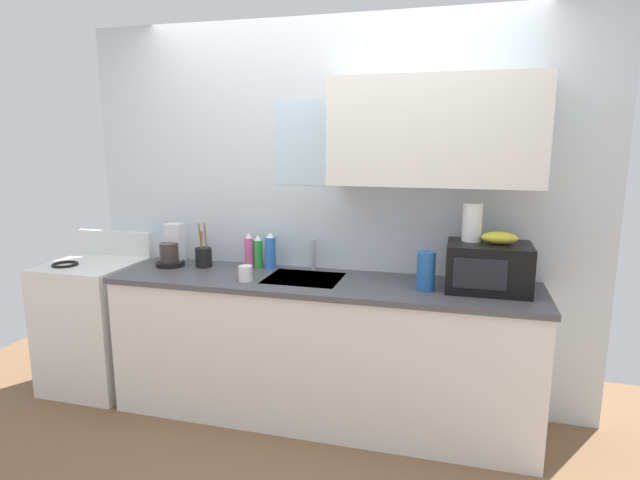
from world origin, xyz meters
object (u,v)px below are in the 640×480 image
(paper_towel_roll, at_px, (472,222))
(dish_soap_bottle_pink, at_px, (249,251))
(banana_bunch, at_px, (500,238))
(coffee_maker, at_px, (172,250))
(dish_soap_bottle_blue, at_px, (271,252))
(mug_white, at_px, (245,273))
(cereal_canister, at_px, (426,271))
(microwave, at_px, (488,267))
(dish_soap_bottle_green, at_px, (258,252))
(stove_range, at_px, (96,324))
(utensil_crock, at_px, (204,256))

(paper_towel_roll, height_order, dish_soap_bottle_pink, paper_towel_roll)
(banana_bunch, distance_m, coffee_maker, 2.11)
(dish_soap_bottle_blue, bearing_deg, mug_white, -96.99)
(dish_soap_bottle_pink, xyz_separation_m, cereal_canister, (1.18, -0.24, 0.00))
(dish_soap_bottle_pink, distance_m, mug_white, 0.35)
(microwave, bearing_deg, coffee_maker, 178.33)
(dish_soap_bottle_green, xyz_separation_m, cereal_canister, (1.13, -0.26, 0.01))
(stove_range, xyz_separation_m, dish_soap_bottle_blue, (1.27, 0.18, 0.56))
(paper_towel_roll, bearing_deg, dish_soap_bottle_pink, 176.48)
(paper_towel_roll, relative_size, utensil_crock, 0.74)
(microwave, relative_size, dish_soap_bottle_green, 2.10)
(mug_white, bearing_deg, utensil_crock, 147.98)
(paper_towel_roll, bearing_deg, coffee_maker, 179.76)
(stove_range, bearing_deg, mug_white, -6.68)
(microwave, relative_size, banana_bunch, 2.30)
(utensil_crock, bearing_deg, dish_soap_bottle_pink, 12.65)
(dish_soap_bottle_pink, height_order, cereal_canister, dish_soap_bottle_pink)
(stove_range, bearing_deg, cereal_canister, -1.34)
(mug_white, bearing_deg, dish_soap_bottle_green, 99.52)
(banana_bunch, distance_m, dish_soap_bottle_blue, 1.44)
(cereal_canister, bearing_deg, mug_white, -175.18)
(banana_bunch, xyz_separation_m, utensil_crock, (-1.87, 0.07, -0.23))
(stove_range, xyz_separation_m, mug_white, (1.23, -0.14, 0.49))
(coffee_maker, height_order, cereal_canister, coffee_maker)
(coffee_maker, bearing_deg, utensil_crock, 2.87)
(dish_soap_bottle_green, xyz_separation_m, utensil_crock, (-0.36, -0.09, -0.03))
(coffee_maker, relative_size, dish_soap_bottle_pink, 1.19)
(mug_white, bearing_deg, paper_towel_roll, 10.41)
(utensil_crock, bearing_deg, microwave, -2.25)
(coffee_maker, distance_m, cereal_canister, 1.72)
(coffee_maker, bearing_deg, dish_soap_bottle_pink, 8.47)
(mug_white, bearing_deg, dish_soap_bottle_pink, 109.30)
(coffee_maker, xyz_separation_m, dish_soap_bottle_blue, (0.69, 0.08, 0.01))
(banana_bunch, xyz_separation_m, cereal_canister, (-0.39, -0.10, -0.19))
(dish_soap_bottle_green, height_order, utensil_crock, utensil_crock)
(cereal_canister, bearing_deg, dish_soap_bottle_green, 166.76)
(banana_bunch, relative_size, dish_soap_bottle_green, 0.91)
(stove_range, height_order, dish_soap_bottle_blue, dish_soap_bottle_blue)
(stove_range, relative_size, dish_soap_bottle_green, 4.94)
(microwave, height_order, dish_soap_bottle_blue, microwave)
(dish_soap_bottle_green, height_order, cereal_canister, cereal_canister)
(dish_soap_bottle_blue, relative_size, cereal_canister, 1.10)
(utensil_crock, bearing_deg, stove_range, -171.83)
(stove_range, height_order, mug_white, stove_range)
(dish_soap_bottle_blue, height_order, dish_soap_bottle_pink, dish_soap_bottle_blue)
(coffee_maker, bearing_deg, microwave, -1.67)
(coffee_maker, xyz_separation_m, dish_soap_bottle_pink, (0.53, 0.08, 0.01))
(coffee_maker, bearing_deg, dish_soap_bottle_green, 10.30)
(cereal_canister, relative_size, mug_white, 2.37)
(mug_white, height_order, utensil_crock, utensil_crock)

